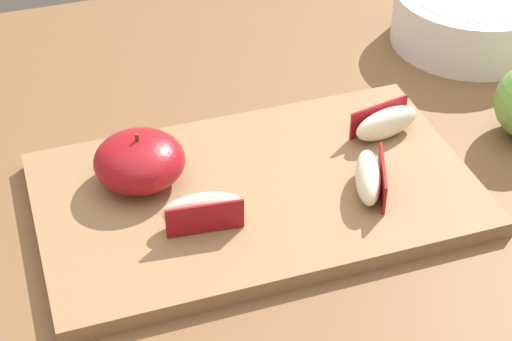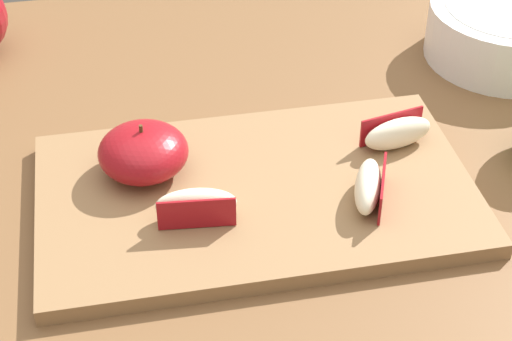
% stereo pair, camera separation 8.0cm
% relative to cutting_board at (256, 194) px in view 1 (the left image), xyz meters
% --- Properties ---
extents(dining_table, '(1.32, 0.81, 0.78)m').
position_rel_cutting_board_xyz_m(dining_table, '(0.07, 0.06, -0.12)').
color(dining_table, brown).
rests_on(dining_table, ground_plane).
extents(cutting_board, '(0.42, 0.25, 0.02)m').
position_rel_cutting_board_xyz_m(cutting_board, '(0.00, 0.00, 0.00)').
color(cutting_board, olive).
rests_on(cutting_board, dining_table).
extents(apple_half_skin_up, '(0.09, 0.09, 0.06)m').
position_rel_cutting_board_xyz_m(apple_half_skin_up, '(-0.10, 0.04, 0.03)').
color(apple_half_skin_up, maroon).
rests_on(apple_half_skin_up, cutting_board).
extents(apple_wedge_right, '(0.05, 0.08, 0.03)m').
position_rel_cutting_board_xyz_m(apple_wedge_right, '(0.10, -0.04, 0.02)').
color(apple_wedge_right, '#F4EACC').
rests_on(apple_wedge_right, cutting_board).
extents(apple_wedge_middle, '(0.08, 0.04, 0.03)m').
position_rel_cutting_board_xyz_m(apple_wedge_middle, '(0.15, 0.04, 0.02)').
color(apple_wedge_middle, '#F4EACC').
rests_on(apple_wedge_middle, cutting_board).
extents(apple_wedge_back, '(0.08, 0.03, 0.03)m').
position_rel_cutting_board_xyz_m(apple_wedge_back, '(-0.06, -0.03, 0.02)').
color(apple_wedge_back, '#F4EACC').
rests_on(apple_wedge_back, cutting_board).
extents(ceramic_fruit_bowl, '(0.19, 0.19, 0.07)m').
position_rel_cutting_board_xyz_m(ceramic_fruit_bowl, '(0.35, 0.21, 0.03)').
color(ceramic_fruit_bowl, white).
rests_on(ceramic_fruit_bowl, dining_table).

